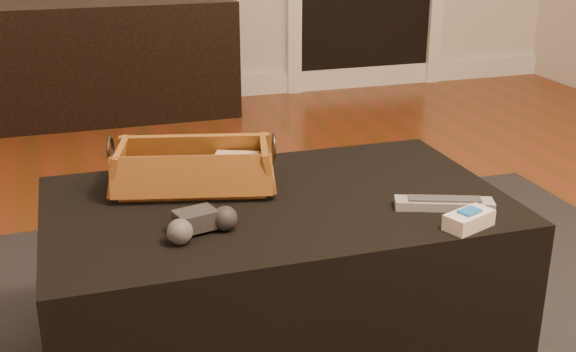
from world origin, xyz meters
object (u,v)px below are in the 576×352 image
object	(u,v)px
wicker_basket	(194,170)
tv_remote	(186,181)
media_cabinet	(85,62)
cream_gadget	(469,220)
ottoman	(277,284)
game_controller	(200,223)
silver_remote	(444,203)

from	to	relation	value
wicker_basket	tv_remote	bearing A→B (deg)	-156.74
media_cabinet	cream_gadget	xyz separation A→B (m)	(0.64, -2.59, 0.15)
media_cabinet	ottoman	bearing A→B (deg)	-82.38
media_cabinet	wicker_basket	bearing A→B (deg)	-86.05
ottoman	game_controller	distance (m)	0.33
tv_remote	game_controller	size ratio (longest dim) A/B	1.20
tv_remote	silver_remote	bearing A→B (deg)	-20.04
wicker_basket	cream_gadget	xyz separation A→B (m)	(0.48, -0.38, -0.03)
tv_remote	silver_remote	xyz separation A→B (m)	(0.51, -0.27, -0.01)
tv_remote	cream_gadget	world-z (taller)	cream_gadget
ottoman	cream_gadget	bearing A→B (deg)	-38.17
media_cabinet	game_controller	distance (m)	2.47
media_cabinet	game_controller	world-z (taller)	media_cabinet
ottoman	wicker_basket	world-z (taller)	wicker_basket
media_cabinet	wicker_basket	xyz separation A→B (m)	(0.15, -2.22, 0.18)
cream_gadget	tv_remote	bearing A→B (deg)	144.02
wicker_basket	cream_gadget	size ratio (longest dim) A/B	3.45
media_cabinet	silver_remote	bearing A→B (deg)	-75.61
media_cabinet	tv_remote	distance (m)	2.24
wicker_basket	silver_remote	distance (m)	0.56
ottoman	game_controller	world-z (taller)	game_controller
wicker_basket	game_controller	size ratio (longest dim) A/B	2.48
game_controller	media_cabinet	bearing A→B (deg)	92.77
game_controller	wicker_basket	bearing A→B (deg)	82.13
cream_gadget	game_controller	bearing A→B (deg)	166.05
media_cabinet	silver_remote	distance (m)	2.58
game_controller	ottoman	bearing A→B (deg)	33.21
tv_remote	game_controller	xyz separation A→B (m)	(-0.01, -0.24, 0.00)
ottoman	silver_remote	size ratio (longest dim) A/B	4.74
media_cabinet	wicker_basket	size ratio (longest dim) A/B	3.77
ottoman	wicker_basket	distance (m)	0.32
ottoman	cream_gadget	distance (m)	0.47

